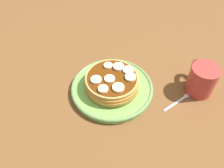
% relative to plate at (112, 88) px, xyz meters
% --- Properties ---
extents(ground_plane, '(1.40, 1.40, 0.03)m').
position_rel_plate_xyz_m(ground_plane, '(0.00, 0.00, -0.03)').
color(ground_plane, brown).
extents(plate, '(0.26, 0.26, 0.02)m').
position_rel_plate_xyz_m(plate, '(0.00, 0.00, 0.00)').
color(plate, '#72B74C').
rests_on(plate, ground_plane).
extents(pancake_stack, '(0.17, 0.17, 0.04)m').
position_rel_plate_xyz_m(pancake_stack, '(-0.00, 0.00, 0.03)').
color(pancake_stack, olive).
rests_on(pancake_stack, plate).
extents(banana_slice_0, '(0.03, 0.03, 0.01)m').
position_rel_plate_xyz_m(banana_slice_0, '(-0.01, 0.01, 0.05)').
color(banana_slice_0, '#F8E6C3').
rests_on(banana_slice_0, pancake_stack).
extents(banana_slice_1, '(0.03, 0.03, 0.01)m').
position_rel_plate_xyz_m(banana_slice_1, '(0.05, 0.01, 0.05)').
color(banana_slice_1, '#FCEBB5').
rests_on(banana_slice_1, pancake_stack).
extents(banana_slice_2, '(0.04, 0.04, 0.01)m').
position_rel_plate_xyz_m(banana_slice_2, '(0.04, -0.02, 0.05)').
color(banana_slice_2, '#EDE5BF').
rests_on(banana_slice_2, pancake_stack).
extents(banana_slice_3, '(0.03, 0.03, 0.01)m').
position_rel_plate_xyz_m(banana_slice_3, '(-0.01, -0.06, 0.05)').
color(banana_slice_3, '#EBF1C1').
rests_on(banana_slice_3, pancake_stack).
extents(banana_slice_4, '(0.04, 0.04, 0.01)m').
position_rel_plate_xyz_m(banana_slice_4, '(-0.05, -0.01, 0.05)').
color(banana_slice_4, '#F2F1B8').
rests_on(banana_slice_4, pancake_stack).
extents(banana_slice_5, '(0.03, 0.03, 0.01)m').
position_rel_plate_xyz_m(banana_slice_5, '(-0.05, 0.03, 0.05)').
color(banana_slice_5, '#FDE4BF').
rests_on(banana_slice_5, pancake_stack).
extents(banana_slice_6, '(0.03, 0.03, 0.01)m').
position_rel_plate_xyz_m(banana_slice_6, '(-0.01, 0.05, 0.05)').
color(banana_slice_6, '#EAE8C0').
rests_on(banana_slice_6, pancake_stack).
extents(banana_slice_7, '(0.04, 0.04, 0.01)m').
position_rel_plate_xyz_m(banana_slice_7, '(0.02, -0.05, 0.05)').
color(banana_slice_7, beige).
rests_on(banana_slice_7, pancake_stack).
extents(coffee_mug, '(0.12, 0.09, 0.10)m').
position_rel_plate_xyz_m(coffee_mug, '(-0.02, -0.28, 0.04)').
color(coffee_mug, '#B23833').
rests_on(coffee_mug, ground_plane).
extents(fork, '(0.08, 0.12, 0.01)m').
position_rel_plate_xyz_m(fork, '(-0.06, -0.21, -0.01)').
color(fork, silver).
rests_on(fork, ground_plane).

